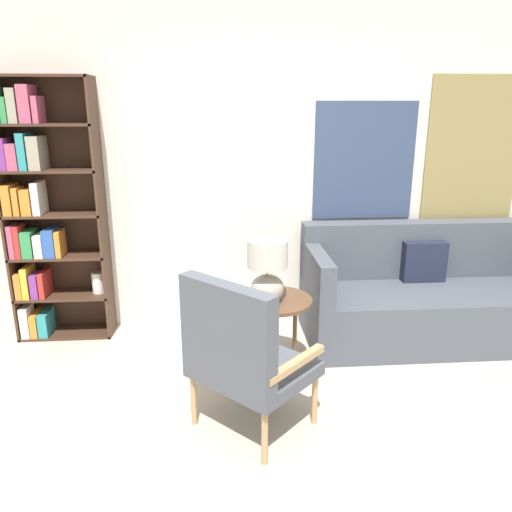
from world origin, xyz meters
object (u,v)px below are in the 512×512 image
at_px(table_lamp, 267,268).
at_px(bookshelf, 43,214).
at_px(armchair, 240,351).
at_px(couch, 426,297).
at_px(side_table, 274,306).

bearing_deg(table_lamp, bookshelf, 155.37).
height_order(armchair, table_lamp, table_lamp).
xyz_separation_m(bookshelf, couch, (3.09, -0.26, -0.70)).
distance_m(armchair, side_table, 0.78).
xyz_separation_m(couch, side_table, (-1.33, -0.48, 0.16)).
distance_m(side_table, table_lamp, 0.31).
distance_m(armchair, table_lamp, 0.76).
bearing_deg(couch, armchair, -143.12).
relative_size(bookshelf, couch, 1.04).
distance_m(bookshelf, armchair, 2.15).
height_order(bookshelf, couch, bookshelf).
distance_m(armchair, couch, 2.01).
xyz_separation_m(bookshelf, side_table, (1.76, -0.74, -0.54)).
xyz_separation_m(armchair, couch, (1.60, 1.20, -0.20)).
bearing_deg(couch, table_lamp, -159.26).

